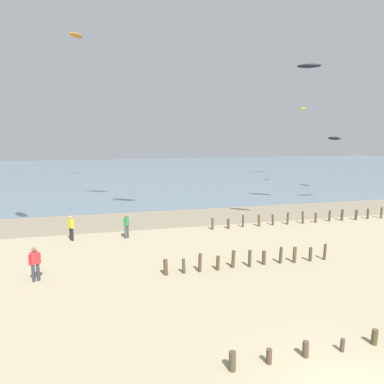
{
  "coord_description": "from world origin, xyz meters",
  "views": [
    {
      "loc": [
        -6.19,
        -6.52,
        7.04
      ],
      "look_at": [
        -1.91,
        11.09,
        4.02
      ],
      "focal_mm": 32.02,
      "sensor_mm": 36.0,
      "label": 1
    }
  ],
  "objects_px": {
    "kite_aloft_10": "(309,66)",
    "kite_aloft_0": "(303,109)",
    "person_left_flank": "(71,227)",
    "person_far_down_beach": "(35,263)",
    "person_right_flank": "(127,225)",
    "kite_aloft_1": "(76,36)",
    "kite_aloft_6": "(334,138)"
  },
  "relations": [
    {
      "from": "kite_aloft_10",
      "to": "person_left_flank",
      "type": "bearing_deg",
      "value": -118.22
    },
    {
      "from": "kite_aloft_1",
      "to": "kite_aloft_6",
      "type": "bearing_deg",
      "value": -83.76
    },
    {
      "from": "person_right_flank",
      "to": "kite_aloft_1",
      "type": "relative_size",
      "value": 0.66
    },
    {
      "from": "person_far_down_beach",
      "to": "kite_aloft_1",
      "type": "xyz_separation_m",
      "value": [
        -0.02,
        35.19,
        19.63
      ]
    },
    {
      "from": "kite_aloft_0",
      "to": "kite_aloft_10",
      "type": "relative_size",
      "value": 0.53
    },
    {
      "from": "person_left_flank",
      "to": "kite_aloft_6",
      "type": "relative_size",
      "value": 0.67
    },
    {
      "from": "person_far_down_beach",
      "to": "kite_aloft_10",
      "type": "bearing_deg",
      "value": 42.85
    },
    {
      "from": "person_far_down_beach",
      "to": "kite_aloft_6",
      "type": "height_order",
      "value": "kite_aloft_6"
    },
    {
      "from": "kite_aloft_1",
      "to": "kite_aloft_10",
      "type": "height_order",
      "value": "kite_aloft_1"
    },
    {
      "from": "person_right_flank",
      "to": "kite_aloft_1",
      "type": "bearing_deg",
      "value": 99.18
    },
    {
      "from": "person_far_down_beach",
      "to": "kite_aloft_0",
      "type": "height_order",
      "value": "kite_aloft_0"
    },
    {
      "from": "person_right_flank",
      "to": "person_far_down_beach",
      "type": "xyz_separation_m",
      "value": [
        -4.68,
        -6.11,
        0.0
      ]
    },
    {
      "from": "kite_aloft_0",
      "to": "kite_aloft_10",
      "type": "height_order",
      "value": "kite_aloft_10"
    },
    {
      "from": "person_right_flank",
      "to": "kite_aloft_10",
      "type": "distance_m",
      "value": 41.6
    },
    {
      "from": "person_far_down_beach",
      "to": "person_left_flank",
      "type": "bearing_deg",
      "value": 80.93
    },
    {
      "from": "person_far_down_beach",
      "to": "kite_aloft_10",
      "type": "relative_size",
      "value": 0.48
    },
    {
      "from": "person_left_flank",
      "to": "kite_aloft_1",
      "type": "xyz_separation_m",
      "value": [
        -1.05,
        28.73,
        19.63
      ]
    },
    {
      "from": "person_right_flank",
      "to": "kite_aloft_0",
      "type": "distance_m",
      "value": 32.21
    },
    {
      "from": "kite_aloft_6",
      "to": "kite_aloft_10",
      "type": "bearing_deg",
      "value": 170.7
    },
    {
      "from": "kite_aloft_0",
      "to": "kite_aloft_10",
      "type": "distance_m",
      "value": 10.36
    },
    {
      "from": "person_right_flank",
      "to": "kite_aloft_1",
      "type": "distance_m",
      "value": 35.4
    },
    {
      "from": "kite_aloft_10",
      "to": "kite_aloft_0",
      "type": "bearing_deg",
      "value": -100.46
    },
    {
      "from": "kite_aloft_0",
      "to": "person_left_flank",
      "type": "bearing_deg",
      "value": -13.41
    },
    {
      "from": "kite_aloft_0",
      "to": "kite_aloft_6",
      "type": "relative_size",
      "value": 0.74
    },
    {
      "from": "kite_aloft_10",
      "to": "kite_aloft_6",
      "type": "bearing_deg",
      "value": -78.53
    },
    {
      "from": "person_far_down_beach",
      "to": "kite_aloft_1",
      "type": "bearing_deg",
      "value": 90.03
    },
    {
      "from": "person_right_flank",
      "to": "kite_aloft_6",
      "type": "bearing_deg",
      "value": 28.82
    },
    {
      "from": "kite_aloft_0",
      "to": "kite_aloft_1",
      "type": "relative_size",
      "value": 0.73
    },
    {
      "from": "kite_aloft_1",
      "to": "person_far_down_beach",
      "type": "bearing_deg",
      "value": -148.73
    },
    {
      "from": "person_far_down_beach",
      "to": "kite_aloft_10",
      "type": "distance_m",
      "value": 48.64
    },
    {
      "from": "person_right_flank",
      "to": "kite_aloft_10",
      "type": "bearing_deg",
      "value": 40.91
    },
    {
      "from": "kite_aloft_0",
      "to": "person_right_flank",
      "type": "bearing_deg",
      "value": -9.14
    }
  ]
}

